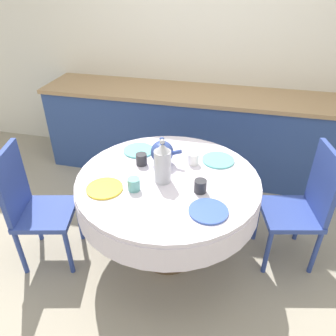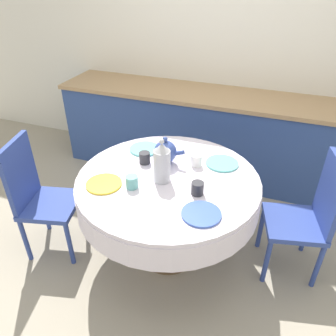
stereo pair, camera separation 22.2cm
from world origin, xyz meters
The scene contains 16 objects.
ground_plane centered at (0.00, 0.00, 0.00)m, with size 12.00×12.00×0.00m, color #9E937F.
wall_back centered at (0.00, 1.67, 1.30)m, with size 7.00×0.05×2.60m.
kitchen_counter centered at (0.00, 1.33, 0.45)m, with size 3.24×0.64×0.90m.
dining_table centered at (0.00, 0.00, 0.62)m, with size 1.29×1.29×0.75m.
chair_left centered at (0.97, 0.22, 0.52)m, with size 0.48×0.48×0.96m.
chair_right centered at (-0.96, -0.24, 0.52)m, with size 0.48×0.48×0.96m.
plate_near_left centered at (-0.38, -0.23, 0.75)m, with size 0.24×0.24×0.01m, color yellow.
cup_near_left centered at (-0.18, -0.19, 0.79)m, with size 0.08×0.08×0.09m, color #5BA39E.
plate_near_right centered at (0.32, -0.30, 0.75)m, with size 0.24×0.24×0.01m, color #3856AD.
cup_near_right centered at (0.24, -0.11, 0.79)m, with size 0.08×0.08×0.09m, color #28282D.
plate_far_left centered at (-0.31, 0.31, 0.75)m, with size 0.24×0.24×0.01m, color #60BCB7.
cup_far_left centered at (-0.23, 0.13, 0.79)m, with size 0.08×0.08×0.09m, color #28282D.
plate_far_right centered at (0.31, 0.31, 0.75)m, with size 0.24×0.24×0.01m, color #60BCB7.
cup_far_right centered at (0.14, 0.22, 0.79)m, with size 0.08×0.08×0.09m, color white.
coffee_carafe centered at (-0.03, -0.04, 0.89)m, with size 0.11×0.11×0.32m.
teapot centered at (-0.08, 0.18, 0.84)m, with size 0.23×0.17×0.22m.
Camera 1 is at (0.44, -1.83, 2.03)m, focal length 35.00 mm.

